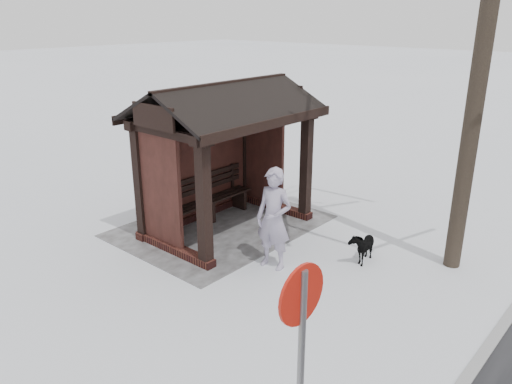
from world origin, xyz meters
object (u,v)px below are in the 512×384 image
bus_shelter (221,127)px  pedestrian (274,219)px  road_sign (301,328)px  dog (362,245)px

bus_shelter → pedestrian: 2.40m
road_sign → pedestrian: bearing=-134.9°
bus_shelter → dog: 3.60m
dog → bus_shelter: bearing=-179.7°
road_sign → dog: bearing=-155.1°
bus_shelter → pedestrian: bus_shelter is taller
pedestrian → dog: bearing=40.3°
bus_shelter → road_sign: bearing=51.5°
pedestrian → road_sign: size_ratio=0.80×
bus_shelter → dog: size_ratio=5.02×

